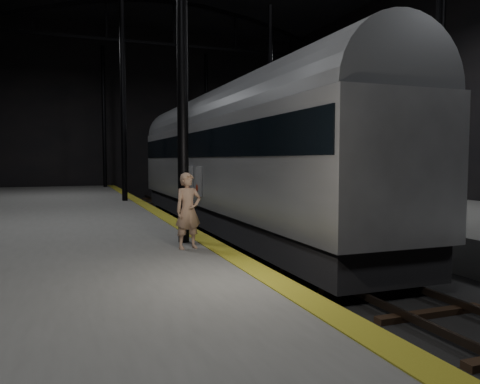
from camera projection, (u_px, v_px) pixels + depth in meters
ground at (263, 245)px, 16.33m from camera, size 44.00×44.00×0.00m
platform_left at (28, 244)px, 13.69m from camera, size 9.00×43.80×1.00m
platform_right at (434, 221)px, 18.91m from camera, size 9.00×43.80×1.00m
tactile_strip at (171, 220)px, 15.14m from camera, size 0.50×43.80×0.01m
track at (263, 243)px, 16.33m from camera, size 2.40×43.00×0.24m
train at (229, 153)px, 19.54m from camera, size 3.27×21.87×5.85m
woman at (188, 211)px, 10.32m from camera, size 0.68×0.52×1.69m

